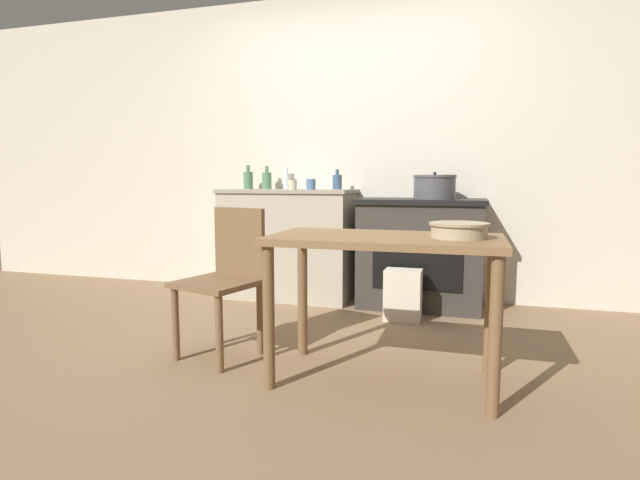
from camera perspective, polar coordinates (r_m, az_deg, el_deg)
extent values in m
plane|color=#896B4C|center=(2.99, -2.88, -12.60)|extent=(14.00, 14.00, 0.00)
cube|color=beige|center=(4.36, 4.13, 10.48)|extent=(8.00, 0.07, 2.55)
cube|color=#B2A893|center=(4.25, -3.66, -0.62)|extent=(1.08, 0.51, 0.89)
cube|color=gray|center=(4.22, -3.70, 5.60)|extent=(1.11, 0.54, 0.03)
cube|color=#38332D|center=(4.00, 11.40, -1.76)|extent=(0.94, 0.52, 0.81)
cube|color=black|center=(3.96, 11.54, 4.35)|extent=(0.98, 0.56, 0.04)
cube|color=black|center=(3.75, 11.00, -3.08)|extent=(0.66, 0.01, 0.34)
cube|color=olive|center=(2.43, 7.44, 0.06)|extent=(1.11, 0.59, 0.03)
cylinder|color=brown|center=(2.40, -5.88, -8.85)|extent=(0.06, 0.06, 0.69)
cylinder|color=brown|center=(2.23, 19.39, -10.42)|extent=(0.06, 0.06, 0.69)
cylinder|color=brown|center=(2.85, -2.01, -6.30)|extent=(0.06, 0.06, 0.69)
cylinder|color=brown|center=(2.71, 18.91, -7.36)|extent=(0.06, 0.06, 0.69)
cube|color=brown|center=(2.84, -11.62, -4.84)|extent=(0.49, 0.49, 0.03)
cube|color=brown|center=(2.94, -9.21, -0.20)|extent=(0.35, 0.13, 0.40)
cylinder|color=brown|center=(2.90, -16.18, -9.21)|extent=(0.04, 0.04, 0.41)
cylinder|color=brown|center=(2.67, -11.42, -10.47)|extent=(0.04, 0.04, 0.41)
cylinder|color=brown|center=(3.12, -11.59, -7.96)|extent=(0.04, 0.04, 0.41)
cylinder|color=brown|center=(2.91, -6.86, -8.96)|extent=(0.04, 0.04, 0.41)
cube|color=beige|center=(3.63, 9.45, -6.21)|extent=(0.26, 0.18, 0.36)
cylinder|color=#4C4C51|center=(3.92, 12.95, 5.77)|extent=(0.31, 0.31, 0.16)
cylinder|color=#4C4C51|center=(3.92, 12.98, 7.11)|extent=(0.32, 0.32, 0.02)
sphere|color=black|center=(3.92, 12.99, 7.43)|extent=(0.02, 0.02, 0.02)
cylinder|color=tan|center=(2.40, 15.59, 1.07)|extent=(0.26, 0.26, 0.07)
cylinder|color=tan|center=(2.40, 15.62, 1.78)|extent=(0.28, 0.28, 0.01)
cylinder|color=silver|center=(4.42, -3.81, 6.69)|extent=(0.07, 0.07, 0.13)
cylinder|color=silver|center=(4.43, -3.82, 7.86)|extent=(0.03, 0.03, 0.05)
cylinder|color=#517F5B|center=(4.46, -8.21, 6.76)|extent=(0.08, 0.08, 0.15)
cylinder|color=#517F5B|center=(4.46, -8.23, 8.10)|extent=(0.03, 0.03, 0.06)
cylinder|color=#3D5675|center=(4.17, 1.98, 6.62)|extent=(0.08, 0.08, 0.12)
cylinder|color=#3D5675|center=(4.17, 1.98, 7.76)|extent=(0.03, 0.03, 0.05)
cylinder|color=#517F5B|center=(4.41, -6.10, 6.75)|extent=(0.08, 0.08, 0.14)
cylinder|color=#517F5B|center=(4.41, -6.12, 8.04)|extent=(0.03, 0.03, 0.06)
cylinder|color=beige|center=(4.06, -3.15, 6.32)|extent=(0.07, 0.07, 0.08)
cylinder|color=#4C6B99|center=(4.01, -1.04, 6.38)|extent=(0.08, 0.08, 0.09)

